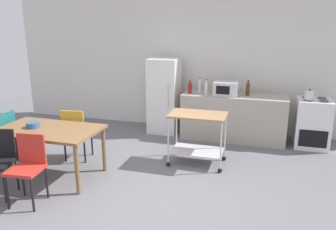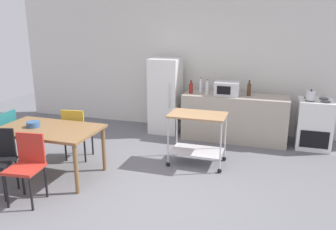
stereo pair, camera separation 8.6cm
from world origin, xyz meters
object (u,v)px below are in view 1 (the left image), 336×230
at_px(chair_teal, 2,135).
at_px(bottle_soda, 190,88).
at_px(bottle_wine, 200,86).
at_px(kitchen_cart, 197,130).
at_px(chair_mustard, 76,131).
at_px(refrigerator, 164,96).
at_px(bottle_olive_oil, 206,88).
at_px(bottle_sesame_oil, 248,89).
at_px(microwave, 226,89).
at_px(stove_oven, 312,123).
at_px(kettle, 309,95).
at_px(chair_red, 28,164).
at_px(fruit_bowl, 33,125).
at_px(dining_table, 48,134).

relative_size(chair_teal, bottle_soda, 3.55).
bearing_deg(bottle_wine, kitchen_cart, -79.48).
xyz_separation_m(chair_mustard, bottle_wine, (1.71, 1.83, 0.51)).
relative_size(refrigerator, bottle_olive_oil, 5.37).
height_order(refrigerator, bottle_sesame_oil, refrigerator).
distance_m(chair_mustard, microwave, 2.89).
bearing_deg(chair_mustard, stove_oven, -163.39).
bearing_deg(kettle, chair_red, -139.19).
xyz_separation_m(chair_red, refrigerator, (0.81, 3.28, 0.26)).
bearing_deg(chair_mustard, fruit_bowl, 57.28).
xyz_separation_m(microwave, bottle_sesame_oil, (0.40, 0.10, -0.01)).
bearing_deg(dining_table, bottle_wine, 54.68).
xyz_separation_m(kitchen_cart, bottle_wine, (-0.26, 1.40, 0.46)).
distance_m(chair_red, refrigerator, 3.39).
height_order(refrigerator, microwave, refrigerator).
distance_m(stove_oven, refrigerator, 2.92).
height_order(chair_mustard, refrigerator, refrigerator).
bearing_deg(bottle_soda, chair_mustard, -131.49).
bearing_deg(bottle_soda, dining_table, -123.60).
relative_size(stove_oven, refrigerator, 0.59).
height_order(kitchen_cart, bottle_sesame_oil, bottle_sesame_oil).
height_order(bottle_sesame_oil, kettle, bottle_sesame_oil).
relative_size(chair_teal, fruit_bowl, 4.58).
bearing_deg(fruit_bowl, kitchen_cart, 25.79).
relative_size(chair_red, chair_mustard, 1.00).
bearing_deg(chair_teal, stove_oven, 113.64).
bearing_deg(bottle_soda, chair_teal, -138.65).
relative_size(bottle_olive_oil, bottle_sesame_oil, 0.98).
xyz_separation_m(chair_teal, bottle_sesame_oil, (3.68, 2.37, 0.51)).
xyz_separation_m(chair_red, kitchen_cart, (1.82, 1.81, 0.05)).
bearing_deg(chair_red, microwave, 49.52).
distance_m(stove_oven, fruit_bowl, 4.85).
bearing_deg(refrigerator, fruit_bowl, -116.02).
height_order(stove_oven, kitchen_cart, stove_oven).
bearing_deg(bottle_sesame_oil, kitchen_cart, -115.59).
bearing_deg(microwave, dining_table, -133.82).
bearing_deg(fruit_bowl, chair_teal, 168.85).
xyz_separation_m(bottle_soda, kettle, (2.20, -0.02, -0.00)).
bearing_deg(kitchen_cart, bottle_olive_oil, 94.85).
relative_size(chair_teal, bottle_sesame_oil, 3.01).
xyz_separation_m(chair_mustard, refrigerator, (0.95, 1.90, 0.26)).
distance_m(fruit_bowl, kettle, 4.69).
bearing_deg(microwave, kitchen_cart, -101.85).
relative_size(chair_mustard, bottle_wine, 2.92).
height_order(kitchen_cart, bottle_wine, bottle_wine).
distance_m(dining_table, bottle_olive_oil, 3.08).
relative_size(microwave, kettle, 1.92).
bearing_deg(refrigerator, microwave, -7.07).
relative_size(chair_red, stove_oven, 0.97).
distance_m(bottle_soda, microwave, 0.71).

